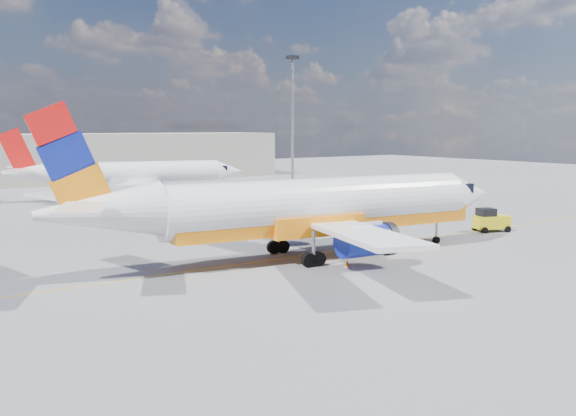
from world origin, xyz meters
TOP-DOWN VIEW (x-y plane):
  - ground at (0.00, 0.00)m, footprint 240.00×240.00m
  - taxi_line at (0.00, 3.00)m, footprint 70.00×0.15m
  - terminal_main at (5.00, 75.00)m, footprint 70.00×14.00m
  - main_jet at (-0.89, 2.03)m, footprint 35.43×27.86m
  - second_jet at (2.90, 44.82)m, footprint 30.22×23.08m
  - gse_tug at (19.21, 2.16)m, footprint 3.30×2.67m
  - traffic_cone at (-0.43, -1.78)m, footprint 0.34×0.34m
  - floodlight_mast at (25.48, 41.48)m, footprint 1.39×1.39m

SIDE VIEW (x-z plane):
  - ground at x=0.00m, z-range 0.00..0.00m
  - taxi_line at x=0.00m, z-range 0.00..0.01m
  - traffic_cone at x=-0.43m, z-range -0.01..0.47m
  - gse_tug at x=19.21m, z-range -0.06..2.03m
  - second_jet at x=2.90m, z-range -1.52..7.61m
  - main_jet at x=-0.89m, z-range -1.79..8.95m
  - terminal_main at x=5.00m, z-range 0.00..8.00m
  - floodlight_mast at x=25.48m, z-range 1.90..20.95m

